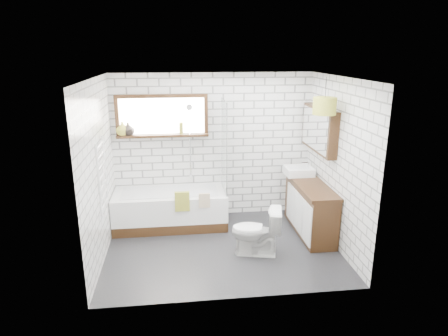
{
  "coord_description": "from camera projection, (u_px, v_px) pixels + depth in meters",
  "views": [
    {
      "loc": [
        -0.63,
        -5.38,
        2.86
      ],
      "look_at": [
        0.06,
        0.25,
        1.17
      ],
      "focal_mm": 32.0,
      "sensor_mm": 36.0,
      "label": 1
    }
  ],
  "objects": [
    {
      "name": "towel_radiator",
      "position": [
        102.0,
        175.0,
        5.47
      ],
      "size": [
        0.06,
        0.52,
        1.0
      ],
      "primitive_type": "cube",
      "color": "white",
      "rests_on": "wall_left"
    },
    {
      "name": "toilet",
      "position": [
        256.0,
        231.0,
        5.72
      ],
      "size": [
        0.55,
        0.78,
        0.72
      ],
      "primitive_type": "imported",
      "rotation": [
        0.0,
        0.0,
        -1.81
      ],
      "color": "white",
      "rests_on": "floor"
    },
    {
      "name": "towel_beige",
      "position": [
        204.0,
        200.0,
        6.28
      ],
      "size": [
        0.18,
        0.04,
        0.23
      ],
      "primitive_type": "cube",
      "color": "tan",
      "rests_on": "bathtub"
    },
    {
      "name": "floor",
      "position": [
        222.0,
        247.0,
        6.01
      ],
      "size": [
        3.4,
        2.6,
        0.01
      ],
      "primitive_type": "cube",
      "color": "black",
      "rests_on": "ground"
    },
    {
      "name": "tap",
      "position": [
        308.0,
        167.0,
        6.74
      ],
      "size": [
        0.04,
        0.04,
        0.17
      ],
      "primitive_type": "cylinder",
      "rotation": [
        0.0,
        0.0,
        -0.41
      ],
      "color": "silver",
      "rests_on": "vanity"
    },
    {
      "name": "bottle",
      "position": [
        181.0,
        129.0,
        6.67
      ],
      "size": [
        0.07,
        0.07,
        0.2
      ],
      "primitive_type": "cylinder",
      "rotation": [
        0.0,
        0.0,
        0.19
      ],
      "color": "olive",
      "rests_on": "window"
    },
    {
      "name": "basin",
      "position": [
        299.0,
        171.0,
        6.74
      ],
      "size": [
        0.45,
        0.4,
        0.13
      ],
      "primitive_type": "cube",
      "color": "white",
      "rests_on": "vanity"
    },
    {
      "name": "ceiling",
      "position": [
        222.0,
        77.0,
        5.3
      ],
      "size": [
        3.4,
        2.6,
        0.01
      ],
      "primitive_type": "cube",
      "color": "white",
      "rests_on": "ground"
    },
    {
      "name": "bathtub",
      "position": [
        171.0,
        209.0,
        6.68
      ],
      "size": [
        1.85,
        0.82,
        0.6
      ],
      "primitive_type": "cube",
      "color": "white",
      "rests_on": "floor"
    },
    {
      "name": "towel_green",
      "position": [
        182.0,
        201.0,
        6.24
      ],
      "size": [
        0.23,
        0.06,
        0.31
      ],
      "primitive_type": "cube",
      "color": "olive",
      "rests_on": "bathtub"
    },
    {
      "name": "pendant",
      "position": [
        325.0,
        106.0,
        5.58
      ],
      "size": [
        0.33,
        0.33,
        0.24
      ],
      "primitive_type": "cylinder",
      "color": "olive",
      "rests_on": "ceiling"
    },
    {
      "name": "shower_riser",
      "position": [
        190.0,
        142.0,
        6.78
      ],
      "size": [
        0.02,
        0.02,
        1.3
      ],
      "primitive_type": "cylinder",
      "color": "silver",
      "rests_on": "wall_back"
    },
    {
      "name": "mirror_cabinet",
      "position": [
        319.0,
        129.0,
        6.3
      ],
      "size": [
        0.16,
        1.2,
        0.7
      ],
      "primitive_type": "cube",
      "color": "black",
      "rests_on": "wall_right"
    },
    {
      "name": "vanity",
      "position": [
        310.0,
        208.0,
        6.41
      ],
      "size": [
        0.46,
        1.43,
        0.82
      ],
      "primitive_type": "cube",
      "color": "black",
      "rests_on": "floor"
    },
    {
      "name": "window",
      "position": [
        162.0,
        116.0,
        6.6
      ],
      "size": [
        1.52,
        0.16,
        0.68
      ],
      "primitive_type": "cube",
      "color": "black",
      "rests_on": "wall_back"
    },
    {
      "name": "vase_olive",
      "position": [
        123.0,
        130.0,
        6.55
      ],
      "size": [
        0.26,
        0.26,
        0.23
      ],
      "primitive_type": "imported",
      "rotation": [
        0.0,
        0.0,
        -0.19
      ],
      "color": "olive",
      "rests_on": "window"
    },
    {
      "name": "vase_dark",
      "position": [
        128.0,
        130.0,
        6.56
      ],
      "size": [
        0.26,
        0.26,
        0.21
      ],
      "primitive_type": "imported",
      "rotation": [
        0.0,
        0.0,
        -0.32
      ],
      "color": "black",
      "rests_on": "window"
    },
    {
      "name": "wall_back",
      "position": [
        213.0,
        146.0,
        6.9
      ],
      "size": [
        3.4,
        0.01,
        2.5
      ],
      "primitive_type": "cube",
      "color": "white",
      "rests_on": "ground"
    },
    {
      "name": "shower_screen",
      "position": [
        224.0,
        146.0,
        6.49
      ],
      "size": [
        0.02,
        0.72,
        1.5
      ],
      "primitive_type": "cube",
      "color": "white",
      "rests_on": "bathtub"
    },
    {
      "name": "wall_right",
      "position": [
        337.0,
        164.0,
        5.85
      ],
      "size": [
        0.01,
        2.6,
        2.5
      ],
      "primitive_type": "cube",
      "color": "white",
      "rests_on": "ground"
    },
    {
      "name": "wall_front",
      "position": [
        236.0,
        201.0,
        4.41
      ],
      "size": [
        3.4,
        0.01,
        2.5
      ],
      "primitive_type": "cube",
      "color": "white",
      "rests_on": "ground"
    },
    {
      "name": "wall_left",
      "position": [
        98.0,
        172.0,
        5.45
      ],
      "size": [
        0.01,
        2.6,
        2.5
      ],
      "primitive_type": "cube",
      "color": "white",
      "rests_on": "ground"
    }
  ]
}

